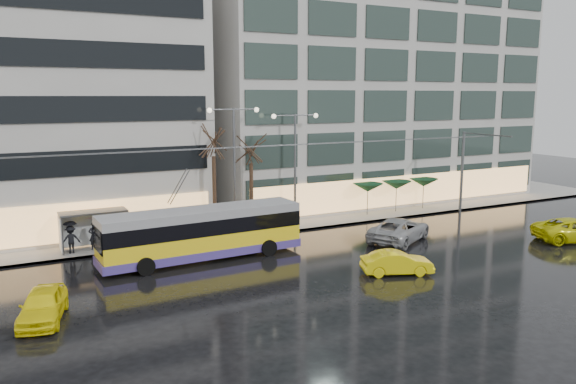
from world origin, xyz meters
TOP-DOWN VIEW (x-y plane):
  - ground at (0.00, 0.00)m, footprint 140.00×140.00m
  - sidewalk at (2.00, 14.00)m, footprint 80.00×10.00m
  - kerb at (2.00, 9.05)m, footprint 80.00×0.10m
  - building_right at (19.00, 19.00)m, footprint 32.00×14.00m
  - trolleybus at (-2.40, 5.35)m, footprint 12.61×5.03m
  - catenary at (1.00, 7.94)m, footprint 42.24×5.12m
  - bus_shelter at (-8.38, 10.69)m, footprint 4.20×1.60m
  - street_lamp_near at (2.00, 10.80)m, footprint 3.96×0.36m
  - street_lamp_far at (7.00, 10.80)m, footprint 3.96×0.36m
  - tree_a at (0.50, 11.00)m, footprint 3.20×3.20m
  - tree_b at (3.50, 11.20)m, footprint 3.20×3.20m
  - parasol_a at (14.00, 11.00)m, footprint 2.50×2.50m
  - parasol_b at (17.00, 11.00)m, footprint 2.50×2.50m
  - parasol_c at (20.00, 11.00)m, footprint 2.50×2.50m
  - taxi_a at (-11.92, -0.49)m, footprint 2.78×4.66m
  - taxi_b at (6.44, -2.48)m, footprint 4.26×2.78m
  - taxi_c at (22.13, -2.41)m, footprint 6.35×4.59m
  - sedan_silver at (11.22, 3.29)m, footprint 6.53×5.27m
  - pedestrian_a at (-8.05, 10.33)m, footprint 1.00×1.02m
  - pedestrian_b at (-3.46, 11.10)m, footprint 0.95×0.77m
  - pedestrian_c at (-9.49, 10.09)m, footprint 1.17×0.84m

SIDE VIEW (x-z plane):
  - ground at x=0.00m, z-range 0.00..0.00m
  - sidewalk at x=2.00m, z-range 0.00..0.15m
  - kerb at x=2.00m, z-range 0.00..0.15m
  - taxi_b at x=6.44m, z-range 0.00..1.33m
  - taxi_a at x=-11.92m, z-range 0.00..1.48m
  - taxi_c at x=22.13m, z-range 0.00..1.60m
  - sedan_silver at x=11.22m, z-range 0.00..1.65m
  - pedestrian_b at x=-3.46m, z-range 0.15..1.99m
  - pedestrian_c at x=-9.49m, z-range 0.21..2.32m
  - trolleybus at x=-2.40m, z-range -1.33..4.47m
  - pedestrian_a at x=-8.05m, z-range 0.48..2.67m
  - bus_shelter at x=-8.38m, z-range 0.71..3.22m
  - parasol_a at x=14.00m, z-range 1.12..3.77m
  - parasol_b at x=17.00m, z-range 1.12..3.77m
  - parasol_c at x=20.00m, z-range 1.12..3.77m
  - catenary at x=1.00m, z-range 0.75..7.75m
  - street_lamp_far at x=7.00m, z-range 1.45..9.98m
  - street_lamp_near at x=2.00m, z-range 1.48..10.51m
  - tree_b at x=3.50m, z-range 2.55..10.25m
  - tree_a at x=0.50m, z-range 2.89..11.29m
  - building_right at x=19.00m, z-range 0.15..25.15m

